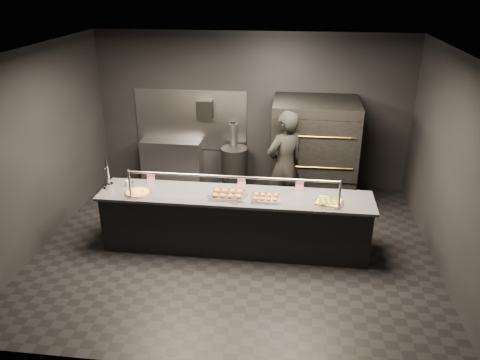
% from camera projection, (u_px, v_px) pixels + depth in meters
% --- Properties ---
extents(room, '(6.04, 6.00, 3.00)m').
position_uv_depth(room, '(233.00, 157.00, 6.78)').
color(room, black).
rests_on(room, ground).
extents(service_counter, '(4.10, 0.78, 1.37)m').
position_uv_depth(service_counter, '(235.00, 222.00, 7.15)').
color(service_counter, black).
rests_on(service_counter, ground).
extents(pizza_oven, '(1.50, 1.23, 1.91)m').
position_uv_depth(pizza_oven, '(314.00, 151.00, 8.54)').
color(pizza_oven, black).
rests_on(pizza_oven, ground).
extents(prep_shelf, '(1.20, 0.35, 0.90)m').
position_uv_depth(prep_shelf, '(172.00, 162.00, 9.44)').
color(prep_shelf, '#99999E').
rests_on(prep_shelf, ground).
extents(towel_dispenser, '(0.30, 0.20, 0.35)m').
position_uv_depth(towel_dispenser, '(205.00, 109.00, 8.98)').
color(towel_dispenser, black).
rests_on(towel_dispenser, room).
extents(fire_extinguisher, '(0.14, 0.14, 0.51)m').
position_uv_depth(fire_extinguisher, '(233.00, 135.00, 9.13)').
color(fire_extinguisher, '#B2B2B7').
rests_on(fire_extinguisher, room).
extents(beer_tap, '(0.13, 0.19, 0.50)m').
position_uv_depth(beer_tap, '(108.00, 179.00, 7.13)').
color(beer_tap, silver).
rests_on(beer_tap, service_counter).
extents(round_pizza, '(0.40, 0.40, 0.03)m').
position_uv_depth(round_pizza, '(138.00, 193.00, 7.00)').
color(round_pizza, silver).
rests_on(round_pizza, service_counter).
extents(slider_tray_a, '(0.60, 0.52, 0.08)m').
position_uv_depth(slider_tray_a, '(228.00, 194.00, 6.91)').
color(slider_tray_a, silver).
rests_on(slider_tray_a, service_counter).
extents(slider_tray_b, '(0.47, 0.38, 0.07)m').
position_uv_depth(slider_tray_b, '(266.00, 198.00, 6.82)').
color(slider_tray_b, silver).
rests_on(slider_tray_b, service_counter).
extents(square_pizza, '(0.43, 0.43, 0.05)m').
position_uv_depth(square_pizza, '(329.00, 202.00, 6.70)').
color(square_pizza, silver).
rests_on(square_pizza, service_counter).
extents(condiment_jar, '(0.14, 0.06, 0.09)m').
position_uv_depth(condiment_jar, '(129.00, 183.00, 7.24)').
color(condiment_jar, silver).
rests_on(condiment_jar, service_counter).
extents(tent_cards, '(2.44, 0.04, 0.15)m').
position_uv_depth(tent_cards, '(230.00, 182.00, 7.20)').
color(tent_cards, white).
rests_on(tent_cards, service_counter).
extents(trash_bin, '(0.52, 0.52, 0.86)m').
position_uv_depth(trash_bin, '(235.00, 169.00, 9.17)').
color(trash_bin, black).
rests_on(trash_bin, ground).
extents(worker, '(0.84, 0.79, 1.93)m').
position_uv_depth(worker, '(284.00, 166.00, 7.88)').
color(worker, black).
rests_on(worker, ground).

